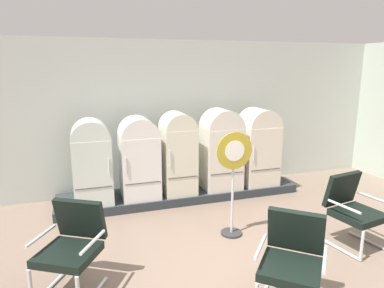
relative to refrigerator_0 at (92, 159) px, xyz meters
name	(u,v)px	position (x,y,z in m)	size (l,w,h in m)	color
back_wall	(171,116)	(1.60, 0.76, 0.57)	(11.76, 0.12, 2.96)	beige
display_plinth	(180,193)	(1.60, 0.13, -0.84)	(4.53, 0.95, 0.16)	#2B3237
refrigerator_0	(92,159)	(0.00, 0.00, 0.00)	(0.64, 0.64, 1.45)	silver
refrigerator_1	(139,156)	(0.81, 0.01, 0.00)	(0.66, 0.66, 1.45)	white
refrigerator_2	(178,151)	(1.52, 0.01, 0.03)	(0.58, 0.65, 1.50)	silver
refrigerator_3	(221,147)	(2.37, -0.01, 0.04)	(0.71, 0.62, 1.53)	silver
refrigerator_4	(258,144)	(3.18, 0.02, 0.03)	(0.68, 0.68, 1.50)	silver
armchair_left	(72,243)	(-0.32, -2.17, -0.36)	(0.86, 0.89, 1.00)	silver
armchair_right	(352,207)	(3.38, -2.32, -0.36)	(0.73, 0.78, 1.00)	silver
armchair_center	(292,257)	(1.83, -3.17, -0.36)	(0.89, 0.90, 1.00)	silver
sign_stand	(233,181)	(1.91, -1.56, -0.08)	(0.54, 0.32, 1.57)	#2D2D30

